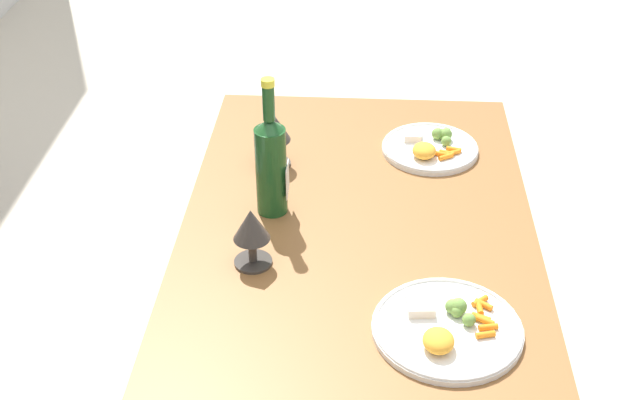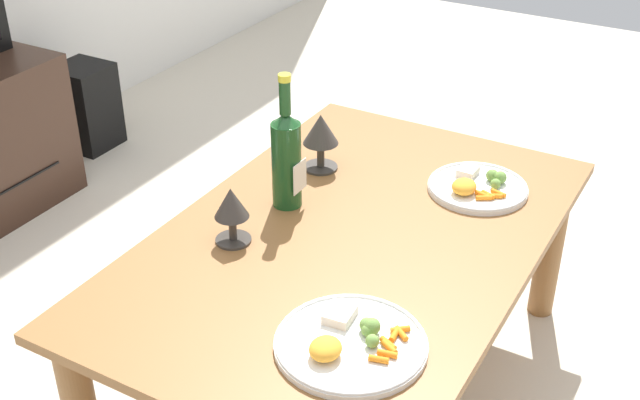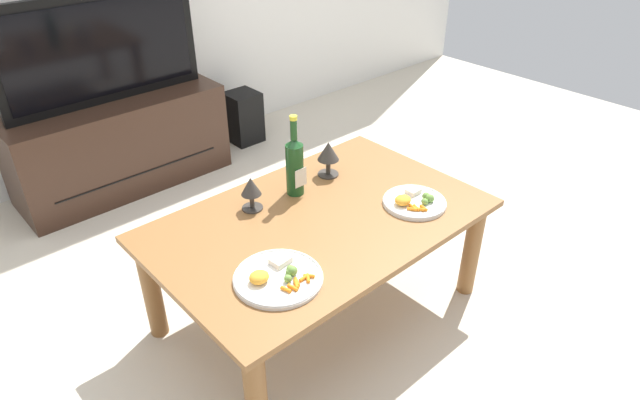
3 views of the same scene
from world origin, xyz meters
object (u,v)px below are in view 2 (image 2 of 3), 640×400
object	(u,v)px
goblet_left	(231,207)
goblet_right	(321,132)
floor_speaker	(86,106)
wine_bottle	(286,156)
dining_table	(350,262)
dinner_plate_right	(478,186)
dinner_plate_left	(350,342)

from	to	relation	value
goblet_left	goblet_right	bearing A→B (deg)	0.00
floor_speaker	goblet_left	bearing A→B (deg)	-123.44
goblet_right	wine_bottle	bearing A→B (deg)	-174.14
floor_speaker	dining_table	bearing A→B (deg)	-115.16
floor_speaker	goblet_left	distance (m)	1.62
wine_bottle	dining_table	bearing A→B (deg)	-103.80
wine_bottle	goblet_left	xyz separation A→B (m)	(-0.20, 0.02, -0.04)
dining_table	goblet_left	world-z (taller)	goblet_left
goblet_right	dinner_plate_right	bearing A→B (deg)	-77.34
floor_speaker	wine_bottle	world-z (taller)	wine_bottle
dining_table	wine_bottle	xyz separation A→B (m)	(0.05, 0.20, 0.20)
dining_table	dinner_plate_right	world-z (taller)	dinner_plate_right
wine_bottle	goblet_right	world-z (taller)	wine_bottle
dinner_plate_left	dinner_plate_right	world-z (taller)	same
goblet_right	goblet_left	bearing A→B (deg)	180.00
goblet_right	dinner_plate_right	size ratio (longest dim) A/B	0.62
goblet_right	dinner_plate_left	world-z (taller)	goblet_right
floor_speaker	goblet_right	size ratio (longest dim) A/B	2.19
goblet_left	dinner_plate_left	xyz separation A→B (m)	(-0.19, -0.39, -0.08)
goblet_left	goblet_right	xyz separation A→B (m)	(0.40, 0.00, 0.01)
dining_table	floor_speaker	size ratio (longest dim) A/B	3.74
wine_bottle	goblet_right	size ratio (longest dim) A/B	2.19
floor_speaker	wine_bottle	bearing A→B (deg)	-116.66
goblet_right	dinner_plate_right	xyz separation A→B (m)	(0.09, -0.40, -0.09)
floor_speaker	goblet_left	world-z (taller)	goblet_left
goblet_left	wine_bottle	bearing A→B (deg)	-5.86
goblet_right	dinner_plate_left	size ratio (longest dim) A/B	0.53
dining_table	goblet_left	size ratio (longest dim) A/B	9.18
goblet_right	dinner_plate_right	world-z (taller)	goblet_right
dinner_plate_left	wine_bottle	bearing A→B (deg)	44.17
floor_speaker	dinner_plate_left	distance (m)	2.04
goblet_left	dinner_plate_right	bearing A→B (deg)	-39.22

